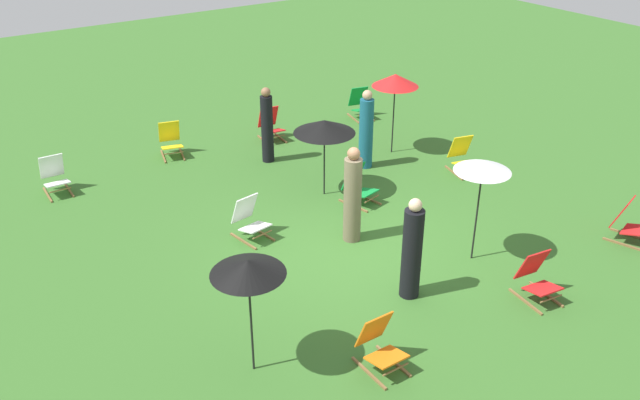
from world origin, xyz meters
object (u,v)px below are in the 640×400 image
(deckchair_5, at_px, (360,104))
(person_3, at_px, (412,251))
(umbrella_1, at_px, (248,268))
(person_1, at_px, (267,127))
(deckchair_7, at_px, (380,345))
(deckchair_8, at_px, (628,223))
(deckchair_2, at_px, (463,156))
(umbrella_3, at_px, (483,166))
(person_2, at_px, (366,131))
(person_0, at_px, (353,197))
(deckchair_4, at_px, (537,278))
(umbrella_0, at_px, (324,127))
(deckchair_0, at_px, (358,186))
(umbrella_2, at_px, (395,80))
(deckchair_9, at_px, (250,220))
(deckchair_6, at_px, (55,176))
(deckchair_1, at_px, (171,141))
(deckchair_3, at_px, (271,125))

(deckchair_5, relative_size, person_3, 0.48)
(umbrella_1, xyz_separation_m, person_1, (3.69, 5.98, -0.84))
(deckchair_7, height_order, deckchair_8, same)
(deckchair_2, height_order, umbrella_3, umbrella_3)
(person_2, bearing_deg, person_0, 54.35)
(deckchair_4, height_order, umbrella_0, umbrella_0)
(deckchair_0, relative_size, deckchair_7, 1.02)
(deckchair_0, bearing_deg, umbrella_1, -156.17)
(deckchair_7, distance_m, umbrella_2, 7.66)
(deckchair_0, relative_size, deckchair_8, 0.98)
(deckchair_0, relative_size, deckchair_9, 1.02)
(deckchair_9, height_order, person_2, person_2)
(deckchair_7, xyz_separation_m, umbrella_0, (2.34, 4.79, 1.15))
(deckchair_8, bearing_deg, deckchair_7, 163.46)
(umbrella_0, relative_size, person_0, 0.90)
(deckchair_9, xyz_separation_m, umbrella_3, (2.90, -2.84, 1.43))
(deckchair_8, bearing_deg, deckchair_6, 118.46)
(deckchair_2, height_order, deckchair_7, same)
(person_2, bearing_deg, deckchair_8, 117.22)
(deckchair_7, distance_m, deckchair_9, 4.11)
(deckchair_2, relative_size, deckchair_6, 1.02)
(deckchair_1, distance_m, person_1, 2.38)
(deckchair_6, height_order, umbrella_3, umbrella_3)
(umbrella_2, bearing_deg, deckchair_2, -70.47)
(deckchair_6, bearing_deg, person_1, -12.22)
(person_2, bearing_deg, deckchair_7, 60.46)
(umbrella_0, bearing_deg, deckchair_7, -116.02)
(deckchair_2, bearing_deg, deckchair_5, 101.39)
(umbrella_1, bearing_deg, deckchair_8, -6.27)
(deckchair_5, bearing_deg, umbrella_1, -123.44)
(deckchair_4, relative_size, person_0, 0.45)
(umbrella_1, bearing_deg, deckchair_1, 75.43)
(deckchair_6, bearing_deg, deckchair_2, -25.78)
(deckchair_1, height_order, deckchair_8, same)
(deckchair_2, xyz_separation_m, deckchair_6, (-7.84, 4.04, 0.00))
(deckchair_4, relative_size, umbrella_1, 0.46)
(deckchair_1, height_order, umbrella_2, umbrella_2)
(umbrella_1, bearing_deg, umbrella_0, 45.24)
(deckchair_5, distance_m, deckchair_7, 9.81)
(deckchair_3, relative_size, umbrella_2, 0.43)
(deckchair_2, xyz_separation_m, deckchair_5, (0.16, 4.01, 0.00))
(deckchair_3, bearing_deg, deckchair_4, -83.44)
(deckchair_5, relative_size, umbrella_2, 0.44)
(deckchair_4, height_order, person_3, person_3)
(person_0, height_order, person_2, person_0)
(deckchair_1, bearing_deg, deckchair_7, -79.01)
(deckchair_6, relative_size, umbrella_3, 0.44)
(deckchair_1, relative_size, deckchair_2, 1.00)
(deckchair_4, xyz_separation_m, deckchair_8, (2.83, 0.25, 0.00))
(deckchair_6, height_order, umbrella_2, umbrella_2)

